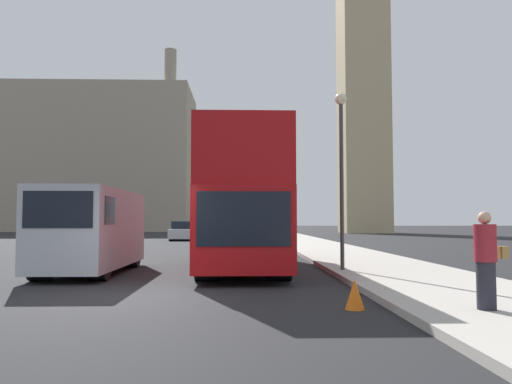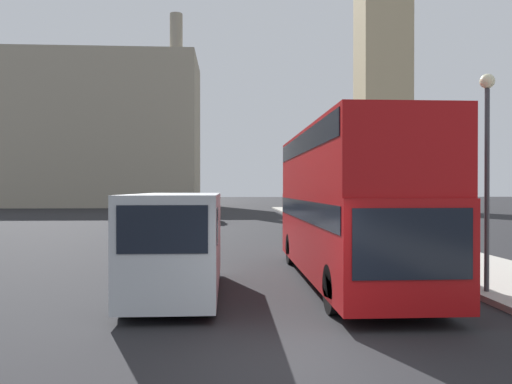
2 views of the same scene
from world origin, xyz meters
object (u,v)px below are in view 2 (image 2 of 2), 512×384
Objects in this scene: red_double_decker_bus at (347,198)px; white_van at (177,241)px; parked_sedan at (208,214)px; street_lamp at (487,147)px.

red_double_decker_bus is 1.72× the size of white_van.
white_van is (-4.64, -1.56, -1.03)m from red_double_decker_bus.
parked_sedan is at bearing 90.63° from white_van.
street_lamp reaches higher than parked_sedan.
parked_sedan is (-7.90, 27.06, -2.99)m from street_lamp.
parked_sedan is at bearing 106.27° from street_lamp.
street_lamp reaches higher than red_double_decker_bus.
white_van is 26.53m from parked_sedan.
red_double_decker_bus is at bearing 18.60° from white_van.
white_van is 1.10× the size of street_lamp.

